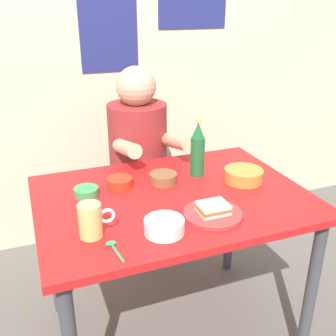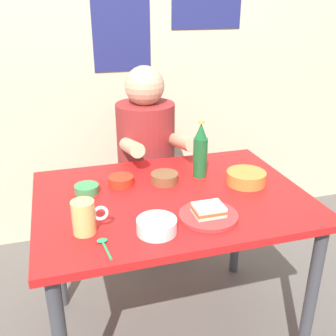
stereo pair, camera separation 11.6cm
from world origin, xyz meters
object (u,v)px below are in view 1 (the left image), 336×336
(person_seated, at_px, (138,141))
(plate_orange, at_px, (213,214))
(dining_table, at_px, (172,214))
(sandwich, at_px, (213,208))
(beer_bottle, at_px, (198,151))
(dip_bowl_green, at_px, (86,192))
(stool, at_px, (140,207))
(beer_mug, at_px, (91,220))

(person_seated, xyz_separation_m, plate_orange, (0.04, -0.83, -0.02))
(dining_table, distance_m, sandwich, 0.26)
(plate_orange, height_order, beer_bottle, beer_bottle)
(plate_orange, height_order, sandwich, sandwich)
(beer_bottle, bearing_deg, dip_bowl_green, -176.77)
(stool, xyz_separation_m, beer_bottle, (0.14, -0.48, 0.51))
(sandwich, height_order, beer_bottle, beer_bottle)
(beer_mug, bearing_deg, stool, 63.39)
(stool, distance_m, plate_orange, 0.93)
(dining_table, distance_m, person_seated, 0.63)
(plate_orange, xyz_separation_m, beer_mug, (-0.44, 0.03, 0.05))
(plate_orange, distance_m, sandwich, 0.02)
(plate_orange, relative_size, dip_bowl_green, 2.20)
(sandwich, bearing_deg, plate_orange, 0.00)
(stool, relative_size, beer_mug, 3.57)
(plate_orange, height_order, dip_bowl_green, dip_bowl_green)
(sandwich, relative_size, beer_mug, 0.87)
(dining_table, bearing_deg, person_seated, 86.04)
(plate_orange, distance_m, beer_mug, 0.45)
(dining_table, bearing_deg, stool, 86.11)
(stool, bearing_deg, dip_bowl_green, -126.16)
(stool, relative_size, sandwich, 4.09)
(dining_table, height_order, beer_bottle, beer_bottle)
(person_seated, relative_size, dip_bowl_green, 7.20)
(stool, distance_m, beer_mug, 1.02)
(dip_bowl_green, bearing_deg, beer_bottle, 3.23)
(stool, bearing_deg, beer_bottle, -74.34)
(dining_table, relative_size, person_seated, 1.53)
(beer_mug, xyz_separation_m, beer_bottle, (0.54, 0.33, 0.06))
(beer_bottle, bearing_deg, sandwich, -105.67)
(dining_table, relative_size, sandwich, 10.00)
(beer_mug, height_order, dip_bowl_green, beer_mug)
(beer_bottle, bearing_deg, plate_orange, -105.67)
(plate_orange, bearing_deg, person_seated, 92.43)
(sandwich, relative_size, dip_bowl_green, 1.10)
(beer_mug, bearing_deg, person_seated, 63.07)
(person_seated, bearing_deg, plate_orange, -87.57)
(stool, height_order, person_seated, person_seated)
(dining_table, height_order, stool, dining_table)
(stool, xyz_separation_m, sandwich, (0.04, -0.84, 0.42))
(dining_table, xyz_separation_m, plate_orange, (0.08, -0.21, 0.10))
(person_seated, xyz_separation_m, beer_mug, (-0.41, -0.81, 0.03))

